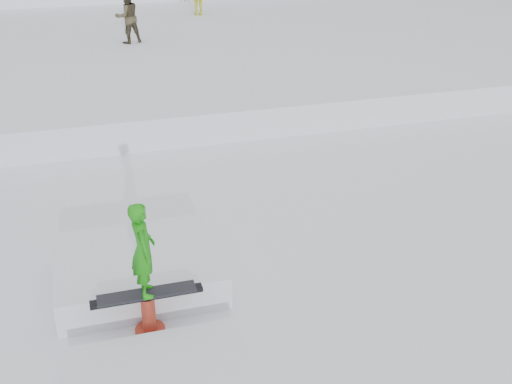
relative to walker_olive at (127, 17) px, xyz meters
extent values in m
plane|color=white|center=(0.22, -15.13, -1.70)|extent=(120.00, 120.00, 0.00)
cube|color=white|center=(0.22, 0.87, -1.30)|extent=(50.00, 18.00, 0.80)
imported|color=#443B27|center=(0.00, 0.00, 0.00)|extent=(1.02, 0.89, 1.79)
cube|color=white|center=(-1.45, -13.70, -1.43)|extent=(2.60, 2.20, 0.54)
cube|color=white|center=(-1.45, -16.20, -1.55)|extent=(2.40, 1.60, 0.30)
cylinder|color=#BC442D|center=(-1.45, -15.00, -1.67)|extent=(0.44, 0.44, 0.06)
cylinder|color=#BC442D|center=(-1.45, -15.00, -1.40)|extent=(0.20, 0.20, 0.60)
cube|color=black|center=(-1.45, -15.00, -1.07)|extent=(1.60, 0.16, 0.06)
cube|color=black|center=(-1.45, -15.00, -1.02)|extent=(1.40, 0.28, 0.03)
imported|color=#198E10|center=(-1.45, -15.00, -0.29)|extent=(0.34, 0.52, 1.42)
camera|label=1|loc=(-2.09, -22.66, 4.30)|focal=45.00mm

